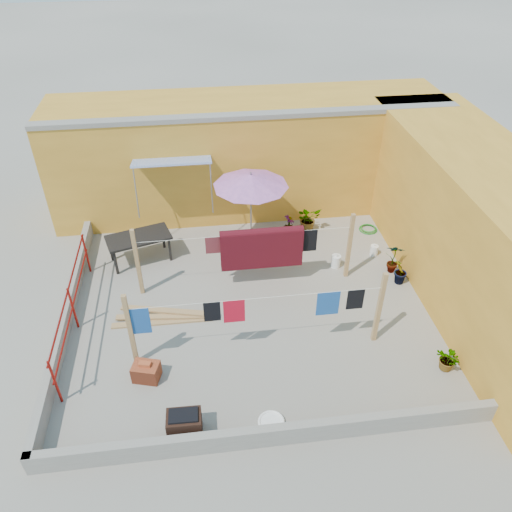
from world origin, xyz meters
The scene contains 21 objects.
ground centered at (0.00, 0.00, 0.00)m, with size 80.00×80.00×0.00m, color #9E998E.
wall_back centered at (0.50, 4.69, 1.61)m, with size 11.00×3.27×3.21m.
wall_right centered at (5.20, 0.00, 1.60)m, with size 2.40×9.00×3.20m, color gold.
parapet_front centered at (0.00, -3.58, 0.22)m, with size 8.30×0.16×0.44m, color gray.
parapet_left centered at (-4.08, 0.00, 0.22)m, with size 0.16×7.30×0.44m, color gray.
red_railing centered at (-3.85, -0.20, 0.72)m, with size 0.05×4.20×1.10m.
clothesline_rig centered at (0.31, 0.57, 1.01)m, with size 5.09×2.35×1.80m.
patio_umbrella centered at (0.30, 2.27, 2.04)m, with size 2.02×2.02×2.27m.
outdoor_table centered at (-2.58, 2.11, 0.67)m, with size 1.74×1.21×0.74m.
brick_stack centered at (-2.27, -1.85, 0.19)m, with size 0.59×0.50×0.44m.
lumber_pile centered at (-1.93, -0.20, 0.07)m, with size 2.37×0.68×0.14m.
brazier centered at (-1.54, -3.20, 0.26)m, with size 0.62×0.42×0.54m.
white_basin centered at (0.00, -3.20, 0.04)m, with size 0.49×0.49×0.08m.
water_jug_a centered at (3.48, 1.57, 0.14)m, with size 0.21×0.21×0.33m.
water_jug_b centered at (2.35, 1.20, 0.17)m, with size 0.24×0.24×0.38m.
green_hose centered at (3.70, 2.73, 0.03)m, with size 0.51×0.51×0.08m.
plant_back_a centered at (2.00, 2.98, 0.36)m, with size 0.65×0.56×0.72m, color #185017.
plant_back_b centered at (1.41, 2.73, 0.32)m, with size 0.36×0.36×0.64m, color #185017.
plant_right_a centered at (3.70, 0.82, 0.43)m, with size 0.45×0.30×0.85m, color #185017.
plant_right_b centered at (3.70, 0.34, 0.35)m, with size 0.38×0.31×0.70m, color #185017.
plant_right_c centered at (3.70, -2.39, 0.27)m, with size 0.48×0.42×0.54m, color #185017.
Camera 1 is at (-0.97, -8.56, 7.82)m, focal length 35.00 mm.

